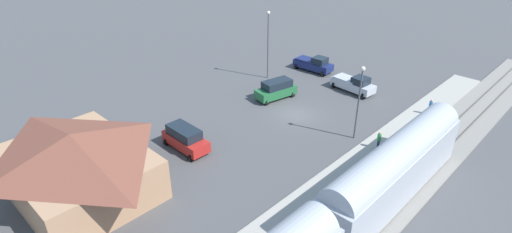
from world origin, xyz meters
name	(u,v)px	position (x,y,z in m)	size (l,w,h in m)	color
ground_plane	(296,114)	(0.00, 0.00, 0.00)	(200.00, 200.00, 0.00)	#4C4C4F
railway_track	(421,165)	(-14.00, 0.00, 0.09)	(4.80, 70.00, 0.30)	gray
platform	(380,147)	(-10.00, 0.00, 0.15)	(3.20, 46.00, 0.30)	#A8A399
passenger_train	(326,229)	(-14.00, 14.73, 2.86)	(2.93, 34.94, 4.98)	#ADB2BC
station_building	(76,163)	(4.00, 22.00, 2.70)	(12.44, 9.68, 5.22)	tan
pedestrian_on_platform	(379,139)	(-10.02, 0.48, 1.28)	(0.36, 0.36, 1.71)	#23284C
pedestrian_waiting_far	(431,106)	(-10.61, -9.49, 1.28)	(0.36, 0.36, 1.71)	brown
pickup_silver	(354,84)	(-1.25, -9.50, 1.03)	(5.54, 2.82, 2.14)	silver
pickup_navy	(314,64)	(6.32, -11.68, 1.03)	(5.49, 2.69, 2.14)	navy
suv_red	(185,138)	(3.07, 12.51, 1.15)	(4.93, 2.45, 2.22)	red
suv_green	(276,89)	(4.27, -1.59, 1.15)	(2.89, 5.19, 2.22)	#236638
light_pole_near_platform	(360,94)	(-7.20, -0.06, 4.70)	(0.44, 0.44, 7.42)	#515156
light_pole_lot_center	(268,38)	(9.20, -5.51, 5.42)	(0.44, 0.44, 8.75)	#515156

